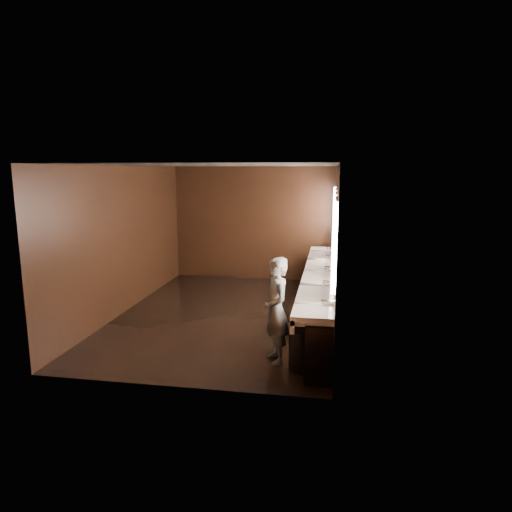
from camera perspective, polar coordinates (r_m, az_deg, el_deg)
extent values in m
plane|color=black|center=(8.81, -3.64, -7.27)|extent=(6.00, 6.00, 0.00)
cube|color=#2D2D2B|center=(8.38, -3.87, 11.26)|extent=(4.00, 6.00, 0.02)
cube|color=black|center=(11.39, -0.28, 4.09)|extent=(4.00, 0.02, 2.80)
cube|color=black|center=(5.66, -10.75, -2.95)|extent=(4.00, 0.02, 2.80)
cube|color=black|center=(9.15, -16.05, 2.02)|extent=(0.02, 6.00, 2.80)
cube|color=black|center=(8.26, 9.89, 1.38)|extent=(0.02, 6.00, 2.80)
cube|color=black|center=(8.47, 8.45, -5.24)|extent=(0.36, 5.40, 0.81)
cube|color=silver|center=(8.37, 7.88, -2.28)|extent=(0.55, 5.40, 0.12)
cube|color=silver|center=(8.39, 6.19, -2.76)|extent=(0.06, 5.40, 0.18)
cylinder|color=silver|center=(6.20, 8.98, -5.62)|extent=(0.18, 0.04, 0.04)
cylinder|color=silver|center=(7.26, 9.09, -3.19)|extent=(0.18, 0.04, 0.04)
cylinder|color=silver|center=(8.33, 9.18, -1.39)|extent=(0.18, 0.04, 0.04)
cylinder|color=silver|center=(9.41, 9.24, 0.01)|extent=(0.18, 0.04, 0.04)
cylinder|color=silver|center=(10.49, 9.30, 1.11)|extent=(0.18, 0.04, 0.04)
cube|color=#FFE2D3|center=(5.83, 9.76, 1.00)|extent=(0.06, 0.22, 1.15)
cube|color=white|center=(6.62, 9.89, 2.15)|extent=(0.03, 1.32, 1.15)
cube|color=#FFE2D3|center=(7.41, 9.76, 3.06)|extent=(0.06, 0.23, 1.15)
cube|color=white|center=(8.21, 9.86, 3.79)|extent=(0.03, 1.32, 1.15)
cube|color=#FFE2D3|center=(9.00, 9.76, 4.40)|extent=(0.06, 0.23, 1.15)
cube|color=white|center=(9.80, 9.84, 4.90)|extent=(0.03, 1.32, 1.15)
cube|color=#FFE2D3|center=(10.59, 9.75, 5.33)|extent=(0.06, 0.22, 1.15)
imported|color=#8EB0D3|center=(6.50, 2.53, -6.80)|extent=(0.56, 0.66, 1.53)
cylinder|color=black|center=(6.43, 5.74, -11.62)|extent=(0.44, 0.44, 0.56)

